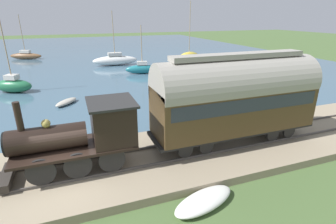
% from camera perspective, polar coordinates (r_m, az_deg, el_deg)
% --- Properties ---
extents(ground_plane, '(200.00, 200.00, 0.00)m').
position_cam_1_polar(ground_plane, '(12.46, -20.41, -15.02)').
color(ground_plane, '#476033').
extents(harbor_water, '(80.00, 80.00, 0.01)m').
position_cam_1_polar(harbor_water, '(54.63, -21.23, 11.74)').
color(harbor_water, '#426075').
rests_on(harbor_water, ground).
extents(rail_embankment, '(5.92, 56.00, 0.52)m').
position_cam_1_polar(rail_embankment, '(12.86, -20.57, -12.78)').
color(rail_embankment, gray).
rests_on(rail_embankment, ground).
extents(steam_locomotive, '(2.26, 5.69, 3.31)m').
position_cam_1_polar(steam_locomotive, '(11.91, -17.28, -4.12)').
color(steam_locomotive, black).
rests_on(steam_locomotive, rail_embankment).
extents(passenger_coach, '(2.57, 8.96, 4.70)m').
position_cam_1_polar(passenger_coach, '(13.94, 14.50, 3.52)').
color(passenger_coach, black).
rests_on(passenger_coach, rail_embankment).
extents(sailboat_teal, '(1.86, 4.28, 5.83)m').
position_cam_1_polar(sailboat_teal, '(33.39, -5.63, 9.38)').
color(sailboat_teal, '#1E707A').
rests_on(sailboat_teal, harbor_water).
extents(sailboat_brown, '(3.13, 5.37, 7.06)m').
position_cam_1_polar(sailboat_brown, '(50.56, -28.55, 10.75)').
color(sailboat_brown, brown).
rests_on(sailboat_brown, harbor_water).
extents(sailboat_yellow, '(3.21, 4.31, 8.93)m').
position_cam_1_polar(sailboat_yellow, '(42.94, 4.59, 12.03)').
color(sailboat_yellow, gold).
rests_on(sailboat_yellow, harbor_water).
extents(sailboat_green, '(2.84, 3.86, 6.98)m').
position_cam_1_polar(sailboat_green, '(28.95, -30.63, 5.08)').
color(sailboat_green, '#236B42').
rests_on(sailboat_green, harbor_water).
extents(sailboat_white, '(1.88, 6.48, 7.51)m').
position_cam_1_polar(sailboat_white, '(39.72, -11.43, 11.02)').
color(sailboat_white, white).
rests_on(sailboat_white, harbor_water).
extents(rowboat_near_shore, '(2.38, 2.13, 0.38)m').
position_cam_1_polar(rowboat_near_shore, '(23.24, -21.28, 2.05)').
color(rowboat_near_shore, '#B7B2A3').
rests_on(rowboat_near_shore, harbor_water).
extents(beached_dinghy, '(1.88, 3.00, 0.44)m').
position_cam_1_polar(beached_dinghy, '(10.76, 7.84, -18.61)').
color(beached_dinghy, silver).
rests_on(beached_dinghy, ground).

